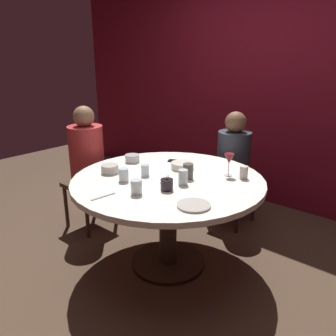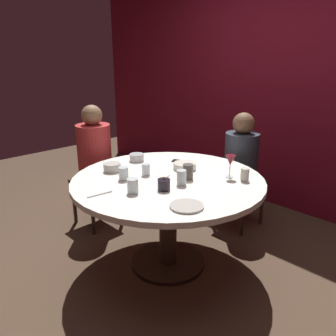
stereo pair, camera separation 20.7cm
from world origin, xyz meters
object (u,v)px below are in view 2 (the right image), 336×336
object	(u,v)px
dinner_plate	(187,206)
cup_near_candle	(146,170)
bowl_serving_large	(137,157)
cup_center_front	(188,172)
cup_beside_wine	(245,175)
bowl_small_white	(185,166)
dining_table	(168,195)
cup_by_left_diner	(124,174)
candle_holder	(164,184)
cup_by_right_diner	(181,177)
bowl_salad_center	(112,167)
seated_diner_left	(94,153)
wine_glass	(230,161)
seated_diner_back	(241,157)
cell_phone	(180,161)
cup_far_edge	(133,186)

from	to	relation	value
dinner_plate	cup_near_candle	distance (m)	0.65
bowl_serving_large	cup_center_front	bearing A→B (deg)	-1.62
cup_near_candle	cup_beside_wine	world-z (taller)	cup_beside_wine
dinner_plate	cup_beside_wine	world-z (taller)	cup_beside_wine
dinner_plate	bowl_small_white	world-z (taller)	bowl_small_white
dining_table	cup_by_left_diner	size ratio (longest dim) A/B	15.03
dining_table	candle_holder	xyz separation A→B (m)	(0.15, -0.19, 0.18)
dinner_plate	cup_by_right_diner	size ratio (longest dim) A/B	1.94
bowl_salad_center	seated_diner_left	bearing A→B (deg)	160.42
cup_by_left_diner	cup_beside_wine	bearing A→B (deg)	44.13
seated_diner_left	wine_glass	xyz separation A→B (m)	(1.33, 0.35, 0.14)
candle_holder	cup_center_front	world-z (taller)	cup_center_front
bowl_serving_large	bowl_small_white	bearing A→B (deg)	16.96
dining_table	seated_diner_left	bearing A→B (deg)	180.00
bowl_small_white	seated_diner_back	bearing A→B (deg)	85.68
candle_holder	dinner_plate	distance (m)	0.32
cup_center_front	seated_diner_back	bearing A→B (deg)	97.68
cup_by_right_diner	seated_diner_left	bearing A→B (deg)	178.65
bowl_serving_large	bowl_small_white	world-z (taller)	bowl_serving_large
candle_holder	wine_glass	bearing A→B (deg)	72.48
cell_phone	cup_center_front	xyz separation A→B (m)	(0.34, -0.27, 0.05)
seated_diner_left	cell_phone	size ratio (longest dim) A/B	8.59
candle_holder	bowl_salad_center	distance (m)	0.58
bowl_salad_center	dinner_plate	bearing A→B (deg)	-4.84
wine_glass	cup_by_left_diner	bearing A→B (deg)	-130.87
seated_diner_left	cup_beside_wine	bearing A→B (deg)	14.13
dining_table	cup_center_front	world-z (taller)	cup_center_front
wine_glass	bowl_serving_large	size ratio (longest dim) A/B	1.40
cup_center_front	seated_diner_left	bearing A→B (deg)	-175.39
bowl_salad_center	dining_table	bearing A→B (deg)	25.89
seated_diner_left	cup_by_right_diner	size ratio (longest dim) A/B	11.01
bowl_small_white	cup_far_edge	size ratio (longest dim) A/B	1.84
seated_diner_left	candle_holder	world-z (taller)	seated_diner_left
bowl_serving_large	cup_beside_wine	xyz separation A→B (m)	(0.94, 0.26, 0.02)
dinner_plate	bowl_salad_center	distance (m)	0.88
cell_phone	bowl_serving_large	bearing A→B (deg)	106.62
cup_by_left_diner	seated_diner_back	bearing A→B (deg)	80.55
cup_by_left_diner	dinner_plate	bearing A→B (deg)	-1.82
wine_glass	cup_near_candle	world-z (taller)	wine_glass
bowl_small_white	cup_by_left_diner	world-z (taller)	cup_by_left_diner
dinner_plate	bowl_serving_large	distance (m)	1.03
cup_beside_wine	bowl_small_white	bearing A→B (deg)	-166.38
cup_by_right_diner	cup_center_front	distance (m)	0.13
bowl_salad_center	cup_far_edge	size ratio (longest dim) A/B	1.37
bowl_serving_large	dinner_plate	bearing A→B (deg)	-22.30
seated_diner_left	cup_beside_wine	size ratio (longest dim) A/B	12.47
bowl_small_white	cup_by_left_diner	distance (m)	0.53
dinner_plate	cup_far_edge	size ratio (longest dim) A/B	2.11
candle_holder	bowl_small_white	bearing A→B (deg)	115.39
cup_near_candle	cup_center_front	bearing A→B (deg)	30.06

